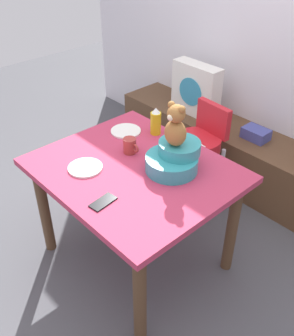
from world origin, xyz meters
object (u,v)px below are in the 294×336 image
Objects in this scene: ketchup_bottle at (156,122)px; dinner_plate_far at (126,131)px; book_stack at (256,134)px; teddy_bear at (176,126)px; dining_table at (135,183)px; coffee_mug at (130,146)px; cell_phone at (103,202)px; pillow_floral_left at (196,90)px; infant_seat_teal at (174,158)px; highchair at (200,142)px; dinner_plate_near at (85,168)px.

ketchup_bottle is 0.21m from dinner_plate_far.
teddy_bear is (0.13, -1.06, 0.51)m from book_stack.
dining_table reaches higher than book_stack.
cell_phone is at bearing -57.01° from coffee_mug.
pillow_floral_left is at bearing 125.56° from teddy_bear.
cell_phone is at bearing -93.88° from infant_seat_teal.
infant_seat_teal is 0.31m from coffee_mug.
dinner_plate_far is (0.23, -0.97, 0.07)m from pillow_floral_left.
highchair is 2.39× the size of infant_seat_teal.
teddy_bear reaches higher than coffee_mug.
teddy_bear is 1.25× the size of dinner_plate_far.
dining_table is 4.47× the size of teddy_bear.
dinner_plate_near is at bearing -132.76° from teddy_bear.
dining_table is at bearing 49.15° from dinner_plate_near.
highchair reaches higher than dinner_plate_far.
ketchup_bottle reaches higher than book_stack.
pillow_floral_left reaches higher than coffee_mug.
coffee_mug is at bearing 147.41° from dining_table.
coffee_mug is at bearing -166.75° from teddy_bear.
ketchup_bottle is 0.58m from dinner_plate_near.
dining_table is 0.81m from highchair.
teddy_bear is 1.74× the size of cell_phone.
teddy_bear is 0.39m from coffee_mug.
infant_seat_teal is (0.16, 0.16, 0.18)m from dining_table.
dinner_plate_near and dinner_plate_far have the same top height.
book_stack is 0.95m from ketchup_bottle.
dining_table is at bearing 104.70° from cell_phone.
teddy_bear is at bearing -90.00° from infant_seat_teal.
cell_phone is (-0.03, -0.48, -0.27)m from teddy_bear.
ketchup_bottle is at bearing 91.95° from dinner_plate_near.
teddy_bear is (0.33, -0.63, 0.50)m from highchair.
dinner_plate_far is (-0.15, -0.13, -0.08)m from ketchup_bottle.
book_stack is at bearing 86.52° from cell_phone.
dining_table is 9.32× the size of coffee_mug.
dinner_plate_near is 0.33m from cell_phone.
coffee_mug reaches higher than dinner_plate_near.
book_stack is at bearing 1.94° from pillow_floral_left.
pillow_floral_left is 0.39× the size of dining_table.
ketchup_bottle is 1.28× the size of cell_phone.
dinner_plate_near is at bearing -132.72° from infant_seat_teal.
cell_phone is (0.71, -1.52, 0.06)m from pillow_floral_left.
dinner_plate_near is (0.02, -0.58, -0.08)m from ketchup_bottle.
highchair is (-0.20, -0.44, 0.02)m from book_stack.
highchair is at bearing 117.57° from infant_seat_teal.
coffee_mug is (0.44, -1.11, 0.11)m from pillow_floral_left.
teddy_bear reaches higher than dining_table.
highchair reaches higher than cell_phone.
dinner_plate_far is (-0.21, 0.14, -0.04)m from coffee_mug.
ketchup_bottle is (-0.36, 0.20, 0.02)m from infant_seat_teal.
teddy_bear is 0.58m from dinner_plate_far.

